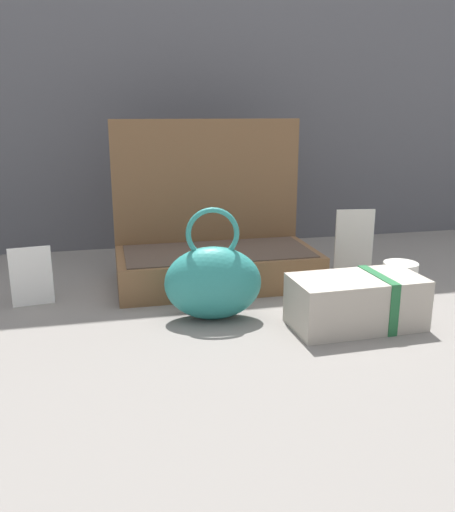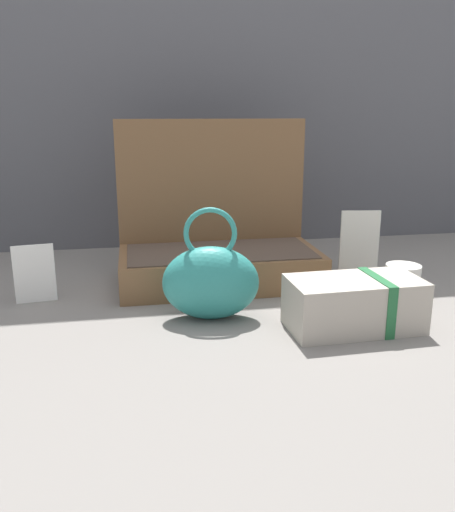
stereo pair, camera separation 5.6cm
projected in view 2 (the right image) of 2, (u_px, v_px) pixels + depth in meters
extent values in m
plane|color=slate|center=(224.00, 299.00, 1.27)|extent=(6.00, 6.00, 0.00)
cube|color=#56565B|center=(192.00, 20.00, 1.63)|extent=(3.20, 0.06, 1.40)
cube|color=brown|center=(220.00, 268.00, 1.36)|extent=(0.50, 0.24, 0.09)
cube|color=#4C3D33|center=(220.00, 251.00, 1.35)|extent=(0.46, 0.22, 0.00)
cube|color=brown|center=(212.00, 197.00, 1.45)|extent=(0.50, 0.02, 0.41)
ellipsoid|color=teal|center=(211.00, 283.00, 1.13)|extent=(0.22, 0.13, 0.16)
torus|color=teal|center=(210.00, 234.00, 1.10)|extent=(0.11, 0.03, 0.11)
cube|color=#B2A899|center=(354.00, 304.00, 1.09)|extent=(0.27, 0.15, 0.11)
cube|color=#236638|center=(375.00, 302.00, 1.10)|extent=(0.02, 0.14, 0.11)
cylinder|color=silver|center=(402.00, 284.00, 1.23)|extent=(0.08, 0.08, 0.09)
torus|color=silver|center=(384.00, 285.00, 1.23)|extent=(0.06, 0.01, 0.06)
cube|color=white|center=(35.00, 274.00, 1.23)|extent=(0.09, 0.02, 0.14)
cube|color=white|center=(359.00, 243.00, 1.43)|extent=(0.10, 0.02, 0.18)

